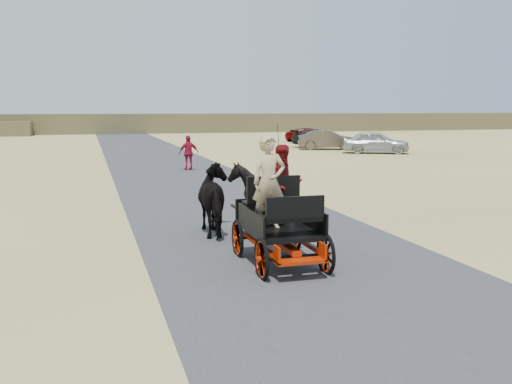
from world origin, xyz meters
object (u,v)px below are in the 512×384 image
object	(u,v)px
horse_right	(261,197)
car_d	(308,135)
car_a	(376,142)
pedestrian	(189,153)
car_b	(327,140)
carriage	(279,246)
horse_left	(218,199)
car_c	(322,138)

from	to	relation	value
horse_right	car_d	bearing A→B (deg)	-113.26
horse_right	car_a	bearing A→B (deg)	-124.29
pedestrian	car_b	xyz separation A→B (m)	(12.43, 11.55, -0.14)
carriage	horse_left	bearing A→B (deg)	100.39
car_c	carriage	bearing A→B (deg)	153.28
horse_right	car_b	world-z (taller)	horse_right
horse_left	car_a	size ratio (longest dim) A/B	0.45
horse_left	car_c	distance (m)	32.57
horse_left	horse_right	distance (m)	1.10
car_d	car_c	bearing A→B (deg)	138.79
carriage	car_b	distance (m)	32.13
pedestrian	car_c	size ratio (longest dim) A/B	0.35
horse_left	car_d	world-z (taller)	horse_left
car_a	car_c	world-z (taller)	car_a
car_b	car_a	bearing A→B (deg)	-142.08
car_b	pedestrian	bearing A→B (deg)	150.32
pedestrian	car_c	distance (m)	19.52
horse_left	horse_right	size ratio (longest dim) A/B	1.18
horse_right	pedestrian	bearing A→B (deg)	-92.73
carriage	horse_left	xyz separation A→B (m)	(-0.55, 3.00, 0.49)
pedestrian	car_d	xyz separation A→B (m)	(14.95, 21.87, -0.23)
horse_right	car_b	bearing A→B (deg)	-116.72
horse_right	car_a	xyz separation A→B (m)	(14.77, 21.66, -0.08)
car_a	carriage	bearing A→B (deg)	174.92
car_b	car_c	xyz separation A→B (m)	(0.77, 2.83, -0.01)
car_c	car_d	distance (m)	7.69
carriage	car_b	xyz separation A→B (m)	(13.68, 29.07, 0.36)
car_a	car_c	bearing A→B (deg)	33.64
horse_right	horse_left	bearing A→B (deg)	0.00
pedestrian	car_d	bearing A→B (deg)	-132.52
carriage	horse_right	distance (m)	3.09
horse_left	car_b	xyz separation A→B (m)	(14.23, 26.07, -0.13)
car_b	car_d	xyz separation A→B (m)	(2.52, 10.32, -0.09)
car_a	car_b	distance (m)	4.71
horse_left	car_a	distance (m)	26.86
horse_right	car_d	size ratio (longest dim) A/B	0.38
car_a	horse_right	bearing A→B (deg)	172.48
horse_right	car_d	world-z (taller)	horse_right
carriage	car_c	distance (m)	35.03
carriage	horse_left	distance (m)	3.09
carriage	car_b	world-z (taller)	car_b
horse_left	car_b	size ratio (longest dim) A/B	0.46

